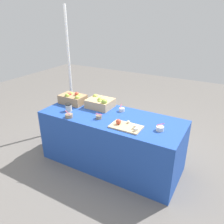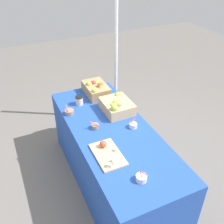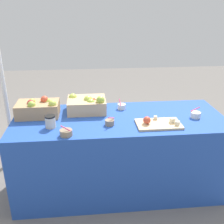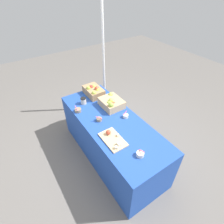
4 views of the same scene
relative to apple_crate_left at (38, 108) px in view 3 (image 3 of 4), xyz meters
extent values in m
plane|color=slate|center=(0.73, -0.12, -0.81)|extent=(10.00, 10.00, 0.00)
cube|color=#234CAD|center=(0.73, -0.12, -0.44)|extent=(1.90, 0.76, 0.74)
cube|color=tan|center=(0.00, 0.00, -0.01)|extent=(0.37, 0.25, 0.13)
sphere|color=#B2C64C|center=(0.14, -0.07, 0.06)|extent=(0.07, 0.07, 0.07)
sphere|color=#D14C33|center=(0.06, 0.03, 0.07)|extent=(0.07, 0.07, 0.07)
sphere|color=#B2332D|center=(-0.06, -0.01, 0.05)|extent=(0.07, 0.07, 0.07)
sphere|color=#99B742|center=(-0.04, -0.07, 0.06)|extent=(0.07, 0.07, 0.07)
sphere|color=#99B742|center=(0.07, 0.07, 0.03)|extent=(0.07, 0.07, 0.07)
sphere|color=#B2C64C|center=(0.07, 0.03, 0.05)|extent=(0.07, 0.07, 0.07)
sphere|color=#99B742|center=(-0.06, 0.03, 0.05)|extent=(0.07, 0.07, 0.07)
cube|color=tan|center=(0.44, 0.07, -0.01)|extent=(0.35, 0.30, 0.12)
sphere|color=#B2C64C|center=(0.46, 0.06, 0.03)|extent=(0.08, 0.08, 0.08)
sphere|color=#99B742|center=(0.56, -0.02, 0.06)|extent=(0.08, 0.08, 0.08)
sphere|color=#B2C64C|center=(0.31, 0.14, 0.04)|extent=(0.08, 0.08, 0.08)
sphere|color=#99B742|center=(0.47, 0.00, 0.03)|extent=(0.08, 0.08, 0.08)
sphere|color=#D14C33|center=(0.51, 0.05, 0.02)|extent=(0.08, 0.08, 0.08)
sphere|color=#B2C64C|center=(0.45, 0.05, 0.05)|extent=(0.08, 0.08, 0.08)
cube|color=#D1B284|center=(1.03, -0.31, -0.06)|extent=(0.37, 0.22, 0.02)
sphere|color=#D14C33|center=(0.93, -0.31, -0.02)|extent=(0.06, 0.06, 0.06)
cube|color=beige|center=(0.92, -0.31, -0.04)|extent=(0.04, 0.04, 0.03)
cube|color=beige|center=(1.03, -0.23, -0.04)|extent=(0.03, 0.03, 0.03)
cube|color=beige|center=(1.18, -0.36, -0.04)|extent=(0.05, 0.05, 0.03)
cube|color=beige|center=(1.15, -0.30, -0.04)|extent=(0.04, 0.04, 0.04)
cylinder|color=silver|center=(1.40, -0.18, -0.05)|extent=(0.09, 0.09, 0.05)
cylinder|color=#EA598C|center=(1.40, -0.16, 0.00)|extent=(0.08, 0.02, 0.04)
cylinder|color=silver|center=(0.77, 0.09, -0.05)|extent=(0.08, 0.08, 0.05)
cylinder|color=#EA598C|center=(0.76, 0.09, 0.00)|extent=(0.02, 0.07, 0.06)
cylinder|color=gray|center=(0.62, -0.26, -0.05)|extent=(0.08, 0.08, 0.05)
cylinder|color=#EA598C|center=(0.63, -0.27, 0.00)|extent=(0.06, 0.08, 0.04)
cylinder|color=gray|center=(0.27, -0.42, -0.05)|extent=(0.10, 0.10, 0.05)
cylinder|color=#EA598C|center=(0.27, -0.44, 0.00)|extent=(0.08, 0.02, 0.06)
cylinder|color=beige|center=(0.13, -0.26, -0.03)|extent=(0.08, 0.08, 0.09)
cylinder|color=black|center=(0.13, -0.26, 0.03)|extent=(0.09, 0.09, 0.01)
cylinder|color=white|center=(-0.42, 0.46, 0.24)|extent=(0.04, 0.04, 2.11)
camera|label=1|loc=(2.04, -2.41, 1.17)|focal=35.74mm
camera|label=2|loc=(2.60, -0.99, 1.55)|focal=42.36mm
camera|label=3|loc=(0.44, -2.31, 0.90)|focal=43.07mm
camera|label=4|loc=(2.28, -1.15, 1.58)|focal=28.39mm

